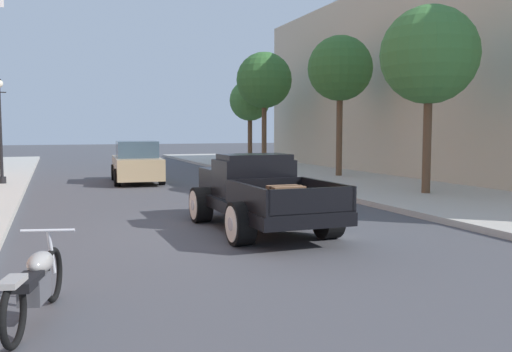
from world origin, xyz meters
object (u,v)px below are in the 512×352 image
at_px(hotrod_truck_black, 255,193).
at_px(street_tree_farthest, 250,101).
at_px(street_tree_nearest, 429,55).
at_px(motorcycle_parked, 35,283).
at_px(street_tree_second, 340,69).
at_px(street_lamp_far, 0,122).
at_px(street_tree_third, 264,81).
at_px(car_background_tan, 137,163).

height_order(hotrod_truck_black, street_tree_farthest, street_tree_farthest).
relative_size(hotrod_truck_black, street_tree_nearest, 0.87).
relative_size(motorcycle_parked, street_tree_nearest, 0.36).
bearing_deg(street_tree_nearest, street_tree_second, 84.55).
relative_size(motorcycle_parked, street_lamp_far, 0.54).
height_order(street_tree_second, street_tree_third, street_tree_third).
xyz_separation_m(street_tree_third, street_tree_farthest, (0.29, 3.05, -0.91)).
distance_m(street_lamp_far, street_tree_third, 13.67).
bearing_deg(motorcycle_parked, street_tree_third, 62.80).
height_order(motorcycle_parked, street_lamp_far, street_lamp_far).
xyz_separation_m(car_background_tan, street_lamp_far, (-4.88, -0.17, 1.62)).
xyz_separation_m(motorcycle_parked, street_tree_nearest, (11.01, 7.70, 3.90)).
bearing_deg(street_tree_second, car_background_tan, 170.77).
relative_size(street_tree_nearest, street_tree_farthest, 1.18).
xyz_separation_m(hotrod_truck_black, street_tree_nearest, (6.76, 3.07, 3.59)).
height_order(street_tree_nearest, street_tree_third, street_tree_third).
bearing_deg(street_tree_farthest, hotrod_truck_black, -109.37).
bearing_deg(street_tree_third, hotrod_truck_black, -111.77).
height_order(street_lamp_far, street_tree_farthest, street_tree_farthest).
bearing_deg(street_tree_third, motorcycle_parked, -117.20).
relative_size(hotrod_truck_black, motorcycle_parked, 2.40).
bearing_deg(street_tree_third, street_tree_nearest, -89.03).
bearing_deg(hotrod_truck_black, street_lamp_far, 117.93).
bearing_deg(motorcycle_parked, street_tree_nearest, 34.97).
xyz_separation_m(hotrod_truck_black, street_tree_third, (6.54, 16.36, 3.92)).
relative_size(motorcycle_parked, street_tree_third, 0.34).
xyz_separation_m(motorcycle_parked, street_tree_farthest, (11.08, 24.04, 3.32)).
height_order(street_tree_nearest, street_tree_second, street_tree_second).
height_order(motorcycle_parked, street_tree_second, street_tree_second).
xyz_separation_m(street_lamp_far, street_tree_nearest, (12.56, -7.86, 1.96)).
height_order(hotrod_truck_black, street_tree_second, street_tree_second).
xyz_separation_m(motorcycle_parked, street_lamp_far, (-1.54, 15.56, 1.94)).
relative_size(street_tree_second, street_tree_third, 0.98).
distance_m(motorcycle_parked, car_background_tan, 16.09).
distance_m(street_tree_nearest, street_tree_farthest, 16.35).
bearing_deg(street_tree_second, street_tree_farthest, 93.39).
bearing_deg(motorcycle_parked, car_background_tan, 78.04).
bearing_deg(street_tree_farthest, street_tree_second, -86.61).
xyz_separation_m(car_background_tan, street_tree_third, (7.46, 5.26, 3.91)).
xyz_separation_m(car_background_tan, street_tree_second, (8.32, -1.35, 3.87)).
height_order(motorcycle_parked, street_tree_third, street_tree_third).
bearing_deg(street_tree_second, street_tree_third, 97.42).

